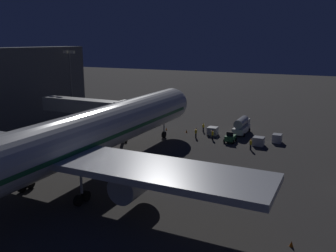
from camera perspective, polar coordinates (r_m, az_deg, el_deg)
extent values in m
plane|color=#383533|center=(53.61, -8.37, -5.90)|extent=(320.00, 320.00, 0.00)
cylinder|color=silver|center=(43.58, -16.78, -2.73)|extent=(5.83, 61.48, 5.83)
sphere|color=silver|center=(68.78, 0.64, 3.56)|extent=(5.71, 5.71, 5.71)
cube|color=#196033|center=(43.70, -16.75, -3.28)|extent=(5.88, 59.02, 0.50)
cube|color=black|center=(67.05, 0.01, 4.20)|extent=(3.20, 1.40, 0.90)
cube|color=#B7BABF|center=(43.51, -17.15, -4.19)|extent=(49.26, 7.59, 0.70)
cylinder|color=#B7BABF|center=(39.32, -5.30, -8.71)|extent=(3.15, 5.69, 3.15)
cylinder|color=black|center=(41.61, -3.27, -7.41)|extent=(2.67, 0.15, 2.67)
cylinder|color=#B7BABF|center=(51.62, -24.24, -4.47)|extent=(3.15, 5.69, 3.15)
cylinder|color=black|center=(53.38, -21.93, -3.68)|extent=(2.67, 0.15, 2.67)
cylinder|color=#B7BABF|center=(66.38, -0.65, 0.12)|extent=(0.28, 0.28, 2.37)
cylinder|color=black|center=(66.81, -0.64, -1.37)|extent=(0.45, 1.20, 1.20)
cylinder|color=#B7BABF|center=(40.97, -13.49, -8.72)|extent=(0.28, 0.28, 2.37)
cylinder|color=black|center=(42.12, -12.79, -10.70)|extent=(0.45, 1.20, 1.20)
cylinder|color=black|center=(41.21, -13.93, -11.32)|extent=(0.45, 1.20, 1.20)
cylinder|color=#B7BABF|center=(46.49, -21.62, -6.64)|extent=(0.28, 0.28, 2.37)
cylinder|color=black|center=(47.50, -20.86, -8.45)|extent=(0.45, 1.20, 1.20)
cylinder|color=black|center=(46.70, -22.02, -8.93)|extent=(0.45, 1.20, 1.20)
cube|color=#9E9E99|center=(67.66, -12.92, 3.06)|extent=(17.91, 2.60, 2.50)
cube|color=#9E9E99|center=(62.52, -6.47, 2.50)|extent=(3.20, 3.40, 3.00)
cube|color=black|center=(61.80, -5.36, 2.40)|extent=(0.70, 3.20, 2.70)
cylinder|color=#B7BABF|center=(63.81, -7.14, -0.58)|extent=(0.56, 0.56, 4.64)
cylinder|color=black|center=(64.00, -6.64, -2.39)|extent=(0.25, 0.60, 0.60)
cylinder|color=black|center=(64.63, -7.54, -2.26)|extent=(0.25, 0.60, 0.60)
cylinder|color=#59595E|center=(83.69, -14.99, 5.91)|extent=(0.40, 0.40, 14.83)
cube|color=#F9EFC6|center=(82.54, -14.83, 11.17)|extent=(1.10, 0.50, 0.60)
cube|color=#F9EFC6|center=(83.71, -15.79, 11.14)|extent=(1.10, 0.50, 0.60)
cube|color=#287038|center=(64.73, 9.78, -1.86)|extent=(1.50, 2.35, 0.90)
cube|color=black|center=(64.20, 9.72, -1.25)|extent=(1.20, 0.20, 0.70)
cylinder|color=black|center=(65.41, 10.64, -2.15)|extent=(0.24, 0.70, 0.70)
cylinder|color=black|center=(65.82, 9.28, -1.99)|extent=(0.24, 0.70, 0.70)
cylinder|color=black|center=(63.88, 10.25, -2.50)|extent=(0.24, 0.70, 0.70)
cylinder|color=black|center=(64.30, 8.86, -2.34)|extent=(0.24, 0.70, 0.70)
cube|color=silver|center=(71.15, 11.46, -0.48)|extent=(2.10, 6.01, 1.10)
cylinder|color=#B7BABF|center=(70.65, 11.47, 0.59)|extent=(1.70, 5.11, 1.70)
cube|color=silver|center=(72.90, 11.91, 0.72)|extent=(1.89, 1.80, 1.10)
cylinder|color=black|center=(73.03, 12.69, -0.63)|extent=(0.24, 0.70, 0.70)
cylinder|color=black|center=(73.53, 11.01, -0.45)|extent=(0.24, 0.70, 0.70)
cylinder|color=black|center=(69.05, 11.89, -1.39)|extent=(0.24, 0.70, 0.70)
cylinder|color=black|center=(69.58, 10.12, -1.19)|extent=(0.24, 0.70, 0.70)
cube|color=#B7BABF|center=(63.79, 14.07, -2.35)|extent=(1.81, 1.69, 1.49)
cube|color=#B7BABF|center=(69.49, 7.03, -0.77)|extent=(1.78, 1.83, 1.49)
cube|color=#B7BABF|center=(66.51, 16.79, -1.87)|extent=(1.52, 1.74, 1.52)
cylinder|color=black|center=(61.09, 12.86, -3.27)|extent=(0.28, 0.28, 0.88)
cylinder|color=yellow|center=(60.88, 12.90, -2.58)|extent=(0.40, 0.40, 0.65)
sphere|color=tan|center=(60.76, 12.92, -2.17)|extent=(0.24, 0.24, 0.24)
sphere|color=orange|center=(60.75, 12.92, -2.13)|extent=(0.23, 0.23, 0.23)
cylinder|color=black|center=(71.77, 5.57, -0.54)|extent=(0.28, 0.28, 0.86)
cylinder|color=yellow|center=(71.61, 5.59, 0.02)|extent=(0.40, 0.40, 0.57)
sphere|color=tan|center=(71.52, 5.59, 0.33)|extent=(0.24, 0.24, 0.24)
sphere|color=yellow|center=(71.50, 5.60, 0.37)|extent=(0.23, 0.23, 0.23)
cylinder|color=black|center=(66.08, 7.01, -1.80)|extent=(0.28, 0.28, 0.83)
cylinder|color=yellow|center=(65.90, 7.03, -1.18)|extent=(0.40, 0.40, 0.64)
sphere|color=tan|center=(65.79, 7.04, -0.81)|extent=(0.24, 0.24, 0.24)
sphere|color=orange|center=(65.78, 7.04, -0.77)|extent=(0.23, 0.23, 0.23)
cylinder|color=black|center=(67.12, 4.40, -1.47)|extent=(0.28, 0.28, 0.89)
cylinder|color=yellow|center=(66.93, 4.41, -0.84)|extent=(0.40, 0.40, 0.65)
sphere|color=tan|center=(66.82, 4.42, -0.47)|extent=(0.24, 0.24, 0.24)
sphere|color=orange|center=(66.81, 4.42, -0.43)|extent=(0.23, 0.23, 0.23)
cone|color=orange|center=(70.85, 2.93, -0.80)|extent=(0.36, 0.36, 0.55)
cone|color=orange|center=(72.61, -0.27, -0.44)|extent=(0.36, 0.36, 0.55)
cone|color=orange|center=(34.80, 18.85, -17.12)|extent=(0.36, 0.36, 0.55)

